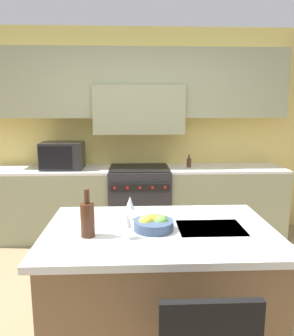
# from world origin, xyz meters

# --- Properties ---
(ground_plane) EXTENTS (10.00, 10.00, 0.00)m
(ground_plane) POSITION_xyz_m (0.00, 0.00, 0.00)
(ground_plane) COLOR #997F5B
(back_cabinetry) EXTENTS (10.00, 0.46, 2.70)m
(back_cabinetry) POSITION_xyz_m (0.00, 2.18, 1.60)
(back_cabinetry) COLOR #DBC166
(back_cabinetry) RESTS_ON ground_plane
(back_counter) EXTENTS (3.73, 0.62, 0.92)m
(back_counter) POSITION_xyz_m (-0.00, 1.93, 0.46)
(back_counter) COLOR gray
(back_counter) RESTS_ON ground_plane
(range_stove) EXTENTS (0.77, 0.70, 0.93)m
(range_stove) POSITION_xyz_m (0.00, 1.91, 0.46)
(range_stove) COLOR #2D2D33
(range_stove) RESTS_ON ground_plane
(microwave) EXTENTS (0.51, 0.38, 0.34)m
(microwave) POSITION_xyz_m (-0.97, 1.93, 1.08)
(microwave) COLOR black
(microwave) RESTS_ON back_counter
(kitchen_island) EXTENTS (1.53, 1.01, 0.89)m
(kitchen_island) POSITION_xyz_m (0.10, -0.11, 0.45)
(kitchen_island) COLOR brown
(kitchen_island) RESTS_ON ground_plane
(wine_bottle) EXTENTS (0.09, 0.09, 0.31)m
(wine_bottle) POSITION_xyz_m (-0.37, -0.22, 1.00)
(wine_bottle) COLOR #422314
(wine_bottle) RESTS_ON kitchen_island
(wine_glass_near) EXTENTS (0.07, 0.07, 0.17)m
(wine_glass_near) POSITION_xyz_m (-0.12, -0.27, 1.00)
(wine_glass_near) COLOR white
(wine_glass_near) RESTS_ON kitchen_island
(wine_glass_far) EXTENTS (0.07, 0.07, 0.17)m
(wine_glass_far) POSITION_xyz_m (-0.10, 0.09, 1.00)
(wine_glass_far) COLOR white
(wine_glass_far) RESTS_ON kitchen_island
(fruit_bowl) EXTENTS (0.27, 0.27, 0.10)m
(fruit_bowl) POSITION_xyz_m (0.05, -0.13, 0.93)
(fruit_bowl) COLOR #384C6B
(fruit_bowl) RESTS_ON kitchen_island
(oil_bottle_on_counter) EXTENTS (0.06, 0.06, 0.16)m
(oil_bottle_on_counter) POSITION_xyz_m (0.64, 1.95, 0.98)
(oil_bottle_on_counter) COLOR #422314
(oil_bottle_on_counter) RESTS_ON back_counter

